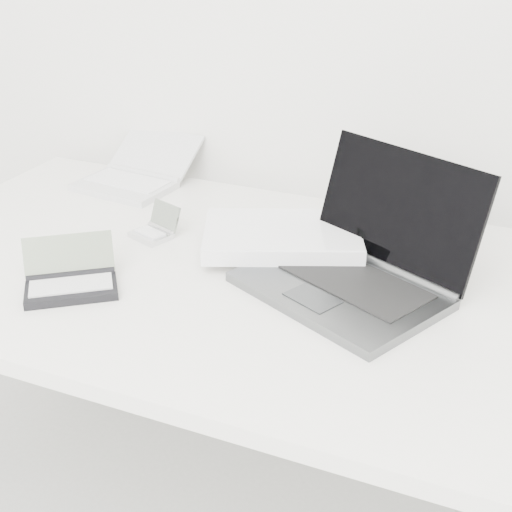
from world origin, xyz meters
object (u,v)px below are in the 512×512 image
at_px(netbook_open_white, 134,176).
at_px(palmtop_charcoal, 71,281).
at_px(desk, 279,301).
at_px(laptop_large, 321,252).

height_order(netbook_open_white, palmtop_charcoal, netbook_open_white).
distance_m(desk, netbook_open_white, 0.59).
bearing_deg(desk, laptop_large, 50.29).
height_order(desk, laptop_large, laptop_large).
bearing_deg(laptop_large, desk, -104.29).
xyz_separation_m(desk, palmtop_charcoal, (-0.33, -0.18, 0.06)).
relative_size(laptop_large, netbook_open_white, 1.96).
xyz_separation_m(desk, laptop_large, (0.05, 0.07, 0.08)).
bearing_deg(palmtop_charcoal, desk, -7.41).
xyz_separation_m(desk, netbook_open_white, (-0.50, 0.31, 0.07)).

